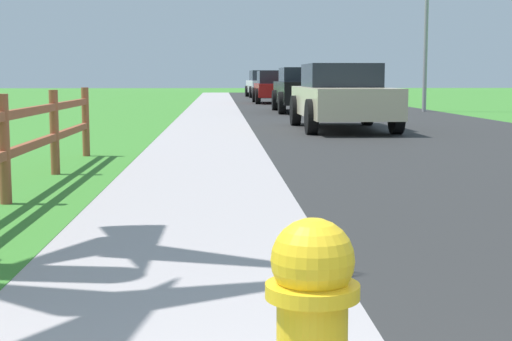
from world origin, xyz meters
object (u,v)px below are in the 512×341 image
at_px(parked_car_red, 276,87).
at_px(parked_car_white, 265,84).
at_px(parked_car_black, 304,89).
at_px(parked_suv_beige, 342,96).

bearing_deg(parked_car_red, parked_car_white, 89.45).
relative_size(parked_car_black, parked_car_red, 1.14).
bearing_deg(parked_car_white, parked_car_red, -90.55).
bearing_deg(parked_car_white, parked_car_black, -89.54).
distance_m(parked_car_black, parked_car_red, 9.43).
xyz_separation_m(parked_suv_beige, parked_car_black, (0.10, 8.91, 0.03)).
relative_size(parked_suv_beige, parked_car_red, 1.18).
bearing_deg(parked_suv_beige, parked_car_red, 90.48).
xyz_separation_m(parked_car_black, parked_car_white, (-0.16, 19.88, 0.02)).
distance_m(parked_car_black, parked_car_white, 19.88).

